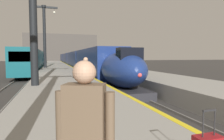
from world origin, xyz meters
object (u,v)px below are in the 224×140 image
Objects in this scene: station_column_far at (44,31)px; regional_train_adjacent at (35,60)px; highspeed_train_main at (73,60)px; passenger_near_edge at (85,134)px; passenger_mid_platform at (86,72)px.

regional_train_adjacent is at bearing 103.55° from station_column_far.
station_column_far is at bearing -111.12° from highspeed_train_main.
highspeed_train_main is at bearing 84.15° from passenger_near_edge.
passenger_near_edge is at bearing -87.56° from station_column_far.
station_column_far is at bearing -76.45° from regional_train_adjacent.
highspeed_train_main is at bearing 37.18° from regional_train_adjacent.
station_column_far is at bearing 96.34° from passenger_mid_platform.
passenger_mid_platform is (-3.40, -37.81, 0.06)m from highspeed_train_main.
highspeed_train_main is 44.19× the size of passenger_mid_platform.
station_column_far is 23.15m from passenger_mid_platform.
passenger_near_edge is 7.43m from passenger_mid_platform.
passenger_mid_platform is (2.50, -22.54, -4.64)m from station_column_far.
passenger_near_edge is (1.27, -29.87, -4.64)m from station_column_far.
highspeed_train_main is at bearing 68.88° from station_column_far.
passenger_mid_platform is (4.70, -31.67, -0.09)m from regional_train_adjacent.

